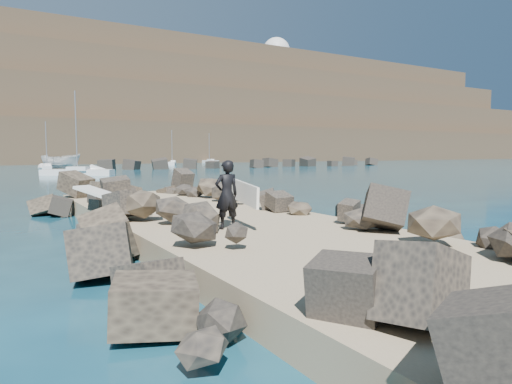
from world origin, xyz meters
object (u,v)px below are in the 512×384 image
surfer_with_board (229,194)px  sailboat_c (78,172)px  radome (276,56)px  boat_imported (61,161)px  surfboard_resting (111,201)px

surfer_with_board → sailboat_c: size_ratio=0.23×
radome → sailboat_c: radome is taller
surfer_with_board → radome: 187.22m
boat_imported → sailboat_c: bearing=-153.4°
surfer_with_board → radome: (101.53, 151.85, 41.05)m
surfboard_resting → surfer_with_board: bearing=-97.5°
boat_imported → surfer_with_board: bearing=-154.4°
surfer_with_board → sailboat_c: sailboat_c is taller
sailboat_c → radome: bearing=48.0°
surfboard_resting → radome: 185.11m
surfer_with_board → radome: radome is taller
boat_imported → surfer_with_board: surfer_with_board is taller
surfer_with_board → sailboat_c: bearing=85.2°
boat_imported → sailboat_c: 21.70m
surfer_with_board → sailboat_c: 43.19m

